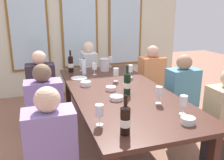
{
  "coord_description": "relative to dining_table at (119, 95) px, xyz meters",
  "views": [
    {
      "loc": [
        -0.9,
        -2.51,
        1.63
      ],
      "look_at": [
        0.0,
        0.25,
        0.79
      ],
      "focal_mm": 38.95,
      "sensor_mm": 36.0,
      "label": 1
    }
  ],
  "objects": [
    {
      "name": "wine_glass_3",
      "position": [
        0.33,
        0.46,
        0.18
      ],
      "size": [
        0.07,
        0.07,
        0.17
      ],
      "color": "white",
      "rests_on": "dining_table"
    },
    {
      "name": "tasting_bowl_2",
      "position": [
        -0.09,
        0.01,
        0.09
      ],
      "size": [
        0.12,
        0.12,
        0.04
      ],
      "primitive_type": "cylinder",
      "color": "white",
      "rests_on": "dining_table"
    },
    {
      "name": "tasting_bowl_1",
      "position": [
        -0.13,
        -0.3,
        0.08
      ],
      "size": [
        0.14,
        0.14,
        0.04
      ],
      "primitive_type": "cylinder",
      "color": "white",
      "rests_on": "dining_table"
    },
    {
      "name": "seated_person_0",
      "position": [
        -0.84,
        0.82,
        -0.15
      ],
      "size": [
        0.38,
        0.24,
        1.11
      ],
      "color": "#212D33",
      "rests_on": "ground"
    },
    {
      "name": "wine_bottle_1",
      "position": [
        0.04,
        -0.17,
        0.19
      ],
      "size": [
        0.08,
        0.08,
        0.32
      ],
      "color": "black",
      "rests_on": "dining_table"
    },
    {
      "name": "dining_table",
      "position": [
        0.0,
        0.0,
        0.0
      ],
      "size": [
        1.07,
        2.42,
        0.74
      ],
      "color": "#41241C",
      "rests_on": "ground"
    },
    {
      "name": "tasting_bowl_3",
      "position": [
        0.24,
        -0.99,
        0.09
      ],
      "size": [
        0.12,
        0.12,
        0.05
      ],
      "primitive_type": "cylinder",
      "color": "silver",
      "rests_on": "dining_table"
    },
    {
      "name": "seated_person_2",
      "position": [
        -0.84,
        -0.83,
        -0.15
      ],
      "size": [
        0.38,
        0.24,
        1.11
      ],
      "color": "#36322B",
      "rests_on": "ground"
    },
    {
      "name": "seated_person_5",
      "position": [
        0.84,
        -0.03,
        -0.15
      ],
      "size": [
        0.38,
        0.24,
        1.11
      ],
      "color": "#33373C",
      "rests_on": "ground"
    },
    {
      "name": "tasting_bowl_0",
      "position": [
        -0.33,
        0.27,
        0.09
      ],
      "size": [
        0.13,
        0.13,
        0.05
      ],
      "primitive_type": "cylinder",
      "color": "white",
      "rests_on": "dining_table"
    },
    {
      "name": "wine_bottle_2",
      "position": [
        -0.39,
        1.01,
        0.19
      ],
      "size": [
        0.08,
        0.08,
        0.33
      ],
      "color": "black",
      "rests_on": "dining_table"
    },
    {
      "name": "white_plate_0",
      "position": [
        -0.35,
        0.62,
        0.07
      ],
      "size": [
        0.22,
        0.22,
        0.01
      ],
      "primitive_type": "cylinder",
      "color": "white",
      "rests_on": "dining_table"
    },
    {
      "name": "wine_glass_1",
      "position": [
        0.26,
        1.15,
        0.18
      ],
      "size": [
        0.07,
        0.07,
        0.17
      ],
      "color": "white",
      "rests_on": "dining_table"
    },
    {
      "name": "wine_glass_2",
      "position": [
        -0.45,
        -0.8,
        0.18
      ],
      "size": [
        0.07,
        0.07,
        0.17
      ],
      "color": "white",
      "rests_on": "dining_table"
    },
    {
      "name": "water_bottle",
      "position": [
        -0.23,
        0.82,
        0.18
      ],
      "size": [
        0.06,
        0.06,
        0.24
      ],
      "color": "white",
      "rests_on": "dining_table"
    },
    {
      "name": "seated_person_1",
      "position": [
        0.84,
        0.8,
        -0.15
      ],
      "size": [
        0.38,
        0.24,
        1.11
      ],
      "color": "#34383C",
      "rests_on": "ground"
    },
    {
      "name": "metal_pitcher",
      "position": [
        0.1,
        0.93,
        0.16
      ],
      "size": [
        0.16,
        0.16,
        0.19
      ],
      "color": "silver",
      "rests_on": "dining_table"
    },
    {
      "name": "ground_plane",
      "position": [
        0.0,
        0.0,
        -0.68
      ],
      "size": [
        12.0,
        12.0,
        0.0
      ],
      "primitive_type": "plane",
      "color": "#8E604A"
    },
    {
      "name": "seated_person_4",
      "position": [
        -0.84,
        -0.04,
        -0.15
      ],
      "size": [
        0.38,
        0.24,
        1.11
      ],
      "color": "#38313B",
      "rests_on": "ground"
    },
    {
      "name": "wine_glass_5",
      "position": [
        -0.23,
        1.05,
        0.18
      ],
      "size": [
        0.07,
        0.07,
        0.17
      ],
      "color": "white",
      "rests_on": "dining_table"
    },
    {
      "name": "wine_glass_0",
      "position": [
        0.31,
        -0.82,
        0.18
      ],
      "size": [
        0.07,
        0.07,
        0.17
      ],
      "color": "white",
      "rests_on": "dining_table"
    },
    {
      "name": "wine_bottle_0",
      "position": [
        -0.31,
        -1.0,
        0.18
      ],
      "size": [
        0.08,
        0.08,
        0.31
      ],
      "color": "black",
      "rests_on": "dining_table"
    },
    {
      "name": "wine_glass_6",
      "position": [
        -0.1,
        0.75,
        0.18
      ],
      "size": [
        0.07,
        0.07,
        0.17
      ],
      "color": "white",
      "rests_on": "dining_table"
    },
    {
      "name": "back_wall_with_windows",
      "position": [
        0.0,
        2.32,
        0.77
      ],
      "size": [
        4.27,
        0.1,
        2.9
      ],
      "color": "beige",
      "rests_on": "ground"
    },
    {
      "name": "wine_glass_4",
      "position": [
        0.08,
        0.34,
        0.18
      ],
      "size": [
        0.07,
        0.07,
        0.17
      ],
      "color": "white",
      "rests_on": "dining_table"
    },
    {
      "name": "wine_glass_7",
      "position": [
        0.23,
        -0.52,
        0.18
      ],
      "size": [
        0.07,
        0.07,
        0.17
      ],
      "color": "white",
      "rests_on": "dining_table"
    },
    {
      "name": "seated_person_6",
      "position": [
        0.0,
        1.56,
        -0.15
      ],
      "size": [
        0.24,
        0.38,
        1.11
      ],
      "color": "#362A3B",
      "rests_on": "ground"
    }
  ]
}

